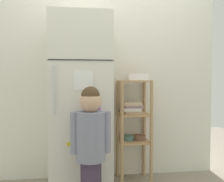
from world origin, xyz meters
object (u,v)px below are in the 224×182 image
(fruit_bin, at_px, (137,78))
(child_standing, at_px, (91,136))
(refrigerator, at_px, (81,103))
(pantry_shelf_unit, at_px, (134,120))

(fruit_bin, bearing_deg, child_standing, -132.57)
(refrigerator, distance_m, pantry_shelf_unit, 0.62)
(refrigerator, bearing_deg, fruit_bin, 11.27)
(child_standing, xyz_separation_m, fruit_bin, (0.53, 0.58, 0.50))
(refrigerator, distance_m, child_standing, 0.52)
(refrigerator, relative_size, fruit_bin, 8.26)
(refrigerator, height_order, child_standing, refrigerator)
(child_standing, height_order, pantry_shelf_unit, pantry_shelf_unit)
(refrigerator, xyz_separation_m, child_standing, (0.08, -0.46, -0.24))
(child_standing, relative_size, pantry_shelf_unit, 0.95)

